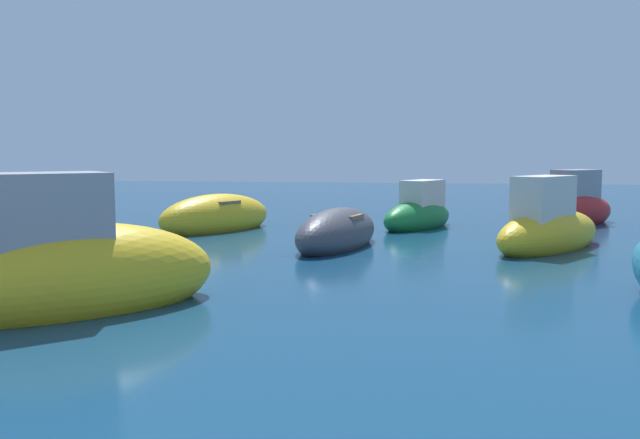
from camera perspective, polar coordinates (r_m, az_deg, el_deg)
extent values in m
ellipsoid|color=gold|center=(14.28, 19.14, -1.27)|extent=(3.08, 3.68, 1.04)
cube|color=beige|center=(13.95, 18.72, 1.73)|extent=(1.43, 1.62, 0.90)
ellipsoid|color=#3F3F47|center=(13.78, 1.50, -1.19)|extent=(1.91, 3.60, 1.05)
cube|color=brown|center=(13.74, 1.51, 0.28)|extent=(1.07, 0.88, 0.08)
ellipsoid|color=#197233|center=(17.53, 8.43, 0.12)|extent=(2.30, 3.16, 0.92)
cube|color=beige|center=(17.70, 8.83, 2.22)|extent=(1.20, 1.48, 0.71)
ellipsoid|color=gold|center=(8.86, -20.69, -4.82)|extent=(3.79, 3.74, 1.41)
cube|color=gray|center=(8.68, -22.82, 0.74)|extent=(1.73, 1.72, 0.91)
ellipsoid|color=gold|center=(16.99, -8.93, 0.19)|extent=(2.81, 3.78, 1.19)
cube|color=brown|center=(16.96, -8.95, 1.52)|extent=(1.27, 1.12, 0.08)
ellipsoid|color=#B21E1E|center=(19.45, 20.62, 0.55)|extent=(3.41, 3.37, 1.14)
cube|color=gray|center=(19.63, 21.17, 2.80)|extent=(1.46, 1.45, 0.84)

